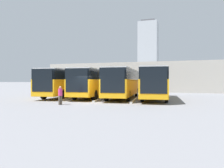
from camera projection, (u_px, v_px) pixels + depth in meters
ground_plane at (90, 102)px, 20.64m from camera, size 600.00×600.00×0.00m
bus_0 at (155, 82)px, 24.06m from camera, size 3.60×11.95×3.37m
curb_divider_0 at (136, 99)px, 22.99m from camera, size 0.91×7.37×0.15m
bus_1 at (123, 82)px, 25.29m from camera, size 3.60×11.95×3.37m
curb_divider_1 at (103, 99)px, 24.22m from camera, size 0.91×7.37×0.15m
bus_2 at (95, 82)px, 26.58m from camera, size 3.60×11.95×3.37m
curb_divider_2 at (74, 98)px, 25.51m from camera, size 0.91×7.37×0.15m
bus_3 at (67, 82)px, 27.44m from camera, size 3.60×11.95×3.37m
pedestrian at (60, 95)px, 18.57m from camera, size 0.43×0.43×1.58m
station_building at (140, 77)px, 44.93m from camera, size 34.98×14.40×5.47m
office_tower at (148, 52)px, 251.25m from camera, size 21.36×21.36×71.27m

